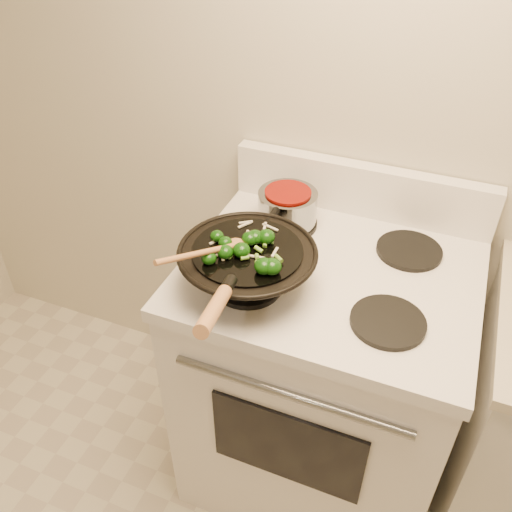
% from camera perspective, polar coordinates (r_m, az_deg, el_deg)
% --- Properties ---
extents(stove, '(0.78, 0.67, 1.08)m').
position_cam_1_polar(stove, '(1.78, 6.71, -12.51)').
color(stove, white).
rests_on(stove, ground).
extents(wok, '(0.35, 0.57, 0.24)m').
position_cam_1_polar(wok, '(1.34, -0.93, -1.01)').
color(wok, black).
rests_on(wok, stove).
extents(stirfry, '(0.21, 0.22, 0.04)m').
position_cam_1_polar(stirfry, '(1.29, -0.85, 0.68)').
color(stirfry, '#0D3408').
rests_on(stirfry, wok).
extents(wooden_spoon, '(0.15, 0.24, 0.08)m').
position_cam_1_polar(wooden_spoon, '(1.28, -4.24, 0.69)').
color(wooden_spoon, '#A97042').
rests_on(wooden_spoon, wok).
extents(saucepan, '(0.17, 0.28, 0.10)m').
position_cam_1_polar(saucepan, '(1.58, 3.30, 5.18)').
color(saucepan, gray).
rests_on(saucepan, stove).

